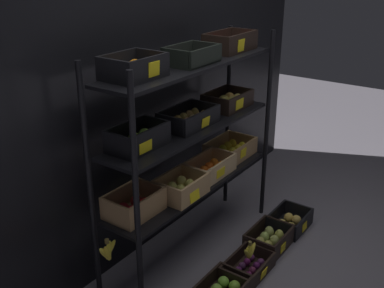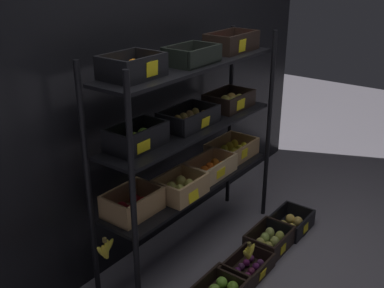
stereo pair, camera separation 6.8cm
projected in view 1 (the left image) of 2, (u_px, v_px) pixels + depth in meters
name	position (u px, v px, depth m)	size (l,w,h in m)	color
ground_plane	(192.00, 248.00, 3.20)	(10.00, 10.00, 0.00)	slate
storefront_wall	(146.00, 79.00, 2.95)	(3.83, 0.12, 2.32)	black
display_rack	(191.00, 129.00, 2.87)	(1.55, 0.37, 1.44)	black
crate_ground_plum	(248.00, 268.00, 2.94)	(0.36, 0.24, 0.10)	black
crate_ground_pear	(269.00, 240.00, 3.21)	(0.33, 0.25, 0.13)	black
crate_ground_apple_gold	(289.00, 222.00, 3.43)	(0.32, 0.25, 0.13)	black
banana_bunch_loose	(249.00, 252.00, 2.90)	(0.14, 0.04, 0.13)	brown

